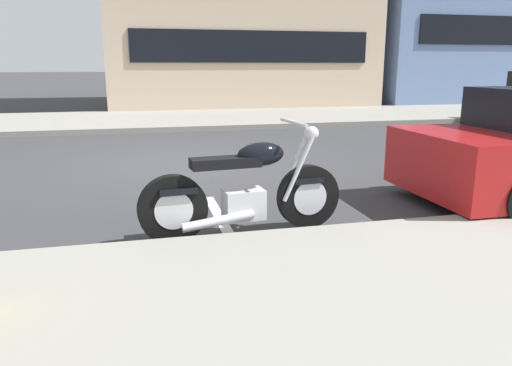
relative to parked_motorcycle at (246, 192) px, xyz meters
The scene contains 4 objects.
ground_plane 3.89m from the parked_motorcycle, 92.48° to the left, with size 260.00×260.00×0.00m, color #333335.
sidewalk_far_curb 15.78m from the parked_motorcycle, 41.41° to the left, with size 120.00×5.00×0.14m, color gray.
parking_stall_stripe 0.61m from the parked_motorcycle, 113.24° to the left, with size 0.12×2.20×0.01m, color silver.
parked_motorcycle is the anchor object (origin of this frame).
Camera 1 is at (-0.83, -8.41, 1.66)m, focal length 34.07 mm.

